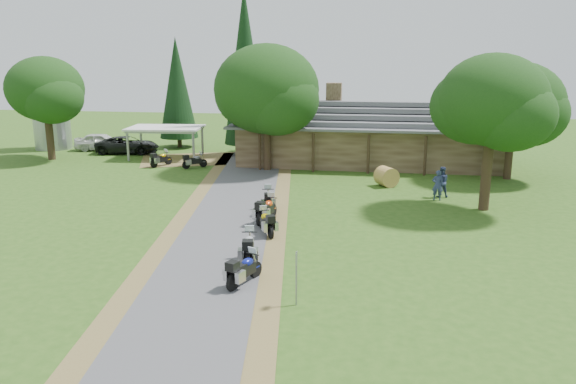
% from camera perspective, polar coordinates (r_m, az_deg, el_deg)
% --- Properties ---
extents(ground, '(120.00, 120.00, 0.00)m').
position_cam_1_polar(ground, '(23.38, -8.02, -7.32)').
color(ground, '#2C5117').
rests_on(ground, ground).
extents(driveway, '(51.95, 51.95, 0.00)m').
position_cam_1_polar(driveway, '(27.13, -6.56, -4.28)').
color(driveway, '#454548').
rests_on(driveway, ground).
extents(lodge, '(21.40, 9.40, 4.90)m').
position_cam_1_polar(lodge, '(45.20, 8.34, 6.08)').
color(lodge, brown).
rests_on(lodge, ground).
extents(silo, '(3.33, 3.33, 6.51)m').
position_cam_1_polar(silo, '(55.67, -22.96, 7.39)').
color(silo, gray).
rests_on(silo, ground).
extents(carport, '(6.32, 4.54, 2.59)m').
position_cam_1_polar(carport, '(48.00, -12.27, 4.95)').
color(carport, white).
rests_on(carport, ground).
extents(car_white_sedan, '(3.47, 6.26, 1.97)m').
position_cam_1_polar(car_white_sedan, '(53.35, -18.43, 5.08)').
color(car_white_sedan, silver).
rests_on(car_white_sedan, ground).
extents(car_dark_suv, '(3.21, 6.08, 2.22)m').
position_cam_1_polar(car_dark_suv, '(51.01, -16.02, 5.03)').
color(car_dark_suv, black).
rests_on(car_dark_suv, ground).
extents(motorcycle_row_a, '(1.26, 1.95, 1.27)m').
position_cam_1_polar(motorcycle_row_a, '(21.12, -4.45, -7.71)').
color(motorcycle_row_a, navy).
rests_on(motorcycle_row_a, ground).
extents(motorcycle_row_b, '(1.03, 2.15, 1.41)m').
position_cam_1_polar(motorcycle_row_b, '(23.16, -3.99, -5.55)').
color(motorcycle_row_b, '#B9BBC2').
rests_on(motorcycle_row_b, ground).
extents(motorcycle_row_c, '(1.38, 1.91, 1.26)m').
position_cam_1_polar(motorcycle_row_c, '(26.83, -2.22, -2.99)').
color(motorcycle_row_c, '#D8BC00').
rests_on(motorcycle_row_c, ground).
extents(motorcycle_row_d, '(1.08, 2.16, 1.41)m').
position_cam_1_polar(motorcycle_row_d, '(28.77, -2.18, -1.68)').
color(motorcycle_row_d, '#DA4312').
rests_on(motorcycle_row_d, ground).
extents(motorcycle_row_e, '(1.08, 2.15, 1.41)m').
position_cam_1_polar(motorcycle_row_e, '(30.56, -2.03, -0.77)').
color(motorcycle_row_e, black).
rests_on(motorcycle_row_e, ground).
extents(motorcycle_carport_a, '(1.37, 1.89, 1.25)m').
position_cam_1_polar(motorcycle_carport_a, '(44.43, -12.77, 3.37)').
color(motorcycle_carport_a, '#D4A906').
rests_on(motorcycle_carport_a, ground).
extents(motorcycle_carport_b, '(1.71, 1.59, 1.21)m').
position_cam_1_polar(motorcycle_carport_b, '(43.21, -9.46, 3.21)').
color(motorcycle_carport_b, slate).
rests_on(motorcycle_carport_b, ground).
extents(person_a, '(0.63, 0.48, 2.12)m').
position_cam_1_polar(person_a, '(34.13, 14.98, 0.93)').
color(person_a, navy).
rests_on(person_a, ground).
extents(person_b, '(0.63, 0.46, 2.18)m').
position_cam_1_polar(person_b, '(34.99, 15.33, 1.26)').
color(person_b, navy).
rests_on(person_b, ground).
extents(hay_bale, '(1.70, 1.67, 1.28)m').
position_cam_1_polar(hay_bale, '(37.17, 9.98, 1.55)').
color(hay_bale, olive).
rests_on(hay_bale, ground).
extents(sign_post, '(0.35, 0.06, 1.93)m').
position_cam_1_polar(sign_post, '(19.25, 0.86, -8.79)').
color(sign_post, gray).
rests_on(sign_post, ground).
extents(oak_lodge_left, '(7.63, 7.63, 9.63)m').
position_cam_1_polar(oak_lodge_left, '(41.37, -2.16, 8.81)').
color(oak_lodge_left, black).
rests_on(oak_lodge_left, ground).
extents(oak_lodge_right, '(6.59, 6.59, 8.39)m').
position_cam_1_polar(oak_lodge_right, '(41.21, 21.84, 6.96)').
color(oak_lodge_right, black).
rests_on(oak_lodge_right, ground).
extents(oak_driveway, '(5.79, 5.79, 9.74)m').
position_cam_1_polar(oak_driveway, '(32.16, 19.90, 6.71)').
color(oak_driveway, black).
rests_on(oak_driveway, ground).
extents(oak_silo, '(6.08, 6.08, 9.25)m').
position_cam_1_polar(oak_silo, '(49.71, -23.33, 8.32)').
color(oak_silo, black).
rests_on(oak_silo, ground).
extents(cedar_near, '(3.73, 3.73, 13.98)m').
position_cam_1_polar(cedar_near, '(48.10, -4.37, 12.06)').
color(cedar_near, black).
rests_on(cedar_near, ground).
extents(cedar_far, '(3.50, 3.50, 10.00)m').
position_cam_1_polar(cedar_far, '(53.05, -11.17, 9.84)').
color(cedar_far, black).
rests_on(cedar_far, ground).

